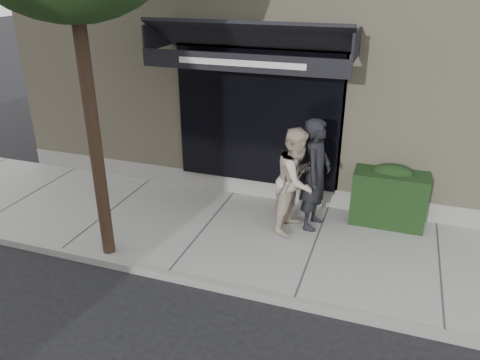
% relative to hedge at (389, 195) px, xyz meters
% --- Properties ---
extents(ground, '(80.00, 80.00, 0.00)m').
position_rel_hedge_xyz_m(ground, '(-1.10, -1.25, -0.66)').
color(ground, black).
rests_on(ground, ground).
extents(sidewalk, '(20.00, 3.00, 0.12)m').
position_rel_hedge_xyz_m(sidewalk, '(-1.10, -1.25, -0.60)').
color(sidewalk, gray).
rests_on(sidewalk, ground).
extents(curb, '(20.00, 0.10, 0.14)m').
position_rel_hedge_xyz_m(curb, '(-1.10, -2.80, -0.59)').
color(curb, gray).
rests_on(curb, ground).
extents(building_facade, '(14.30, 8.04, 5.64)m').
position_rel_hedge_xyz_m(building_facade, '(-1.11, 3.71, 2.08)').
color(building_facade, tan).
rests_on(building_facade, ground).
extents(hedge, '(1.30, 0.70, 1.14)m').
position_rel_hedge_xyz_m(hedge, '(0.00, 0.00, 0.00)').
color(hedge, black).
rests_on(hedge, sidewalk).
extents(pedestrian_front, '(0.77, 0.89, 2.02)m').
position_rel_hedge_xyz_m(pedestrian_front, '(-1.27, -0.59, 0.47)').
color(pedestrian_front, black).
rests_on(pedestrian_front, sidewalk).
extents(pedestrian_back, '(0.89, 1.05, 1.89)m').
position_rel_hedge_xyz_m(pedestrian_back, '(-1.56, -0.78, 0.41)').
color(pedestrian_back, beige).
rests_on(pedestrian_back, sidewalk).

